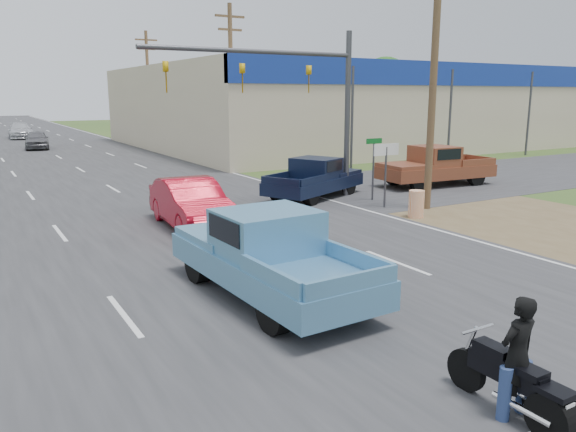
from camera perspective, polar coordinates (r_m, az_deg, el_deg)
main_road at (r=43.52m, az=-22.27°, el=5.56°), size 15.00×180.00×0.02m
cross_road at (r=22.18m, az=-13.76°, el=0.50°), size 120.00×10.00×0.02m
dirt_verge at (r=21.87m, az=22.20°, el=-0.24°), size 8.00×18.00×0.01m
big_box_store at (r=57.32m, az=11.50°, el=10.93°), size 50.00×28.10×6.60m
utility_pole_1 at (r=22.29m, az=14.61°, el=14.25°), size 2.00×0.28×10.00m
utility_pole_2 at (r=37.31m, az=-5.80°, el=13.61°), size 2.00×0.28×10.00m
utility_pole_3 at (r=54.17m, az=-14.00°, el=12.87°), size 2.00×0.28×10.00m
tree_3 at (r=95.13m, az=9.84°, el=13.16°), size 8.40×8.40×10.40m
tree_5 at (r=104.33m, az=-10.41°, el=12.87°), size 7.98×7.98×9.88m
barrel_0 at (r=20.87m, az=12.90°, el=1.19°), size 0.56×0.56×1.00m
barrel_1 at (r=27.79m, az=1.45°, el=4.19°), size 0.56×0.56×1.00m
lane_sign at (r=22.27m, az=9.93°, el=5.65°), size 1.20×0.08×2.52m
street_name_sign at (r=23.83m, az=8.68°, el=5.40°), size 0.80×0.08×2.61m
signal_mast at (r=23.19m, az=0.64°, el=13.26°), size 9.12×0.40×7.00m
red_convertible at (r=19.04m, az=-9.80°, el=1.22°), size 2.00×5.00×1.62m
motorcycle at (r=8.61m, az=22.30°, el=-15.79°), size 0.65×2.09×1.07m
rider at (r=8.48m, az=22.22°, el=-13.51°), size 0.61×0.40×1.67m
blue_pickup at (r=12.41m, az=-2.21°, el=-3.73°), size 2.46×5.91×1.93m
navy_pickup at (r=24.37m, az=2.87°, el=3.93°), size 5.56×4.00×1.73m
brown_pickup at (r=28.42m, az=14.56°, el=4.96°), size 6.01×2.70×1.94m
distant_car_grey at (r=50.72m, az=-24.16°, el=7.07°), size 2.30×4.61×1.51m
distant_car_silver at (r=63.63m, az=-25.54°, el=7.81°), size 2.41×5.47×1.56m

